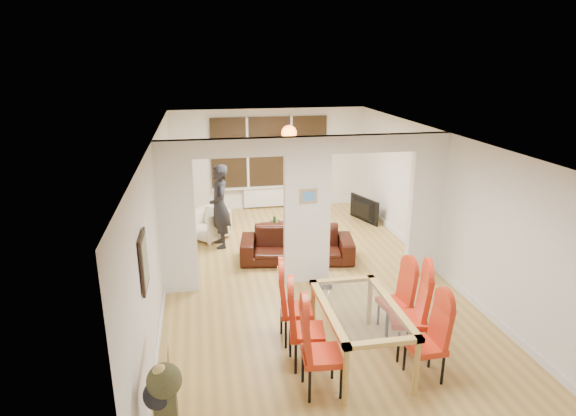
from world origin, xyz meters
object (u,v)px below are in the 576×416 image
object	(u,v)px
television	(361,210)
bottle	(275,221)
dining_chair_lb	(307,326)
armchair	(209,224)
dining_chair_ra	(426,340)
bowl	(276,222)
dining_chair_rc	(394,299)
dining_chair_la	(322,349)
coffee_table	(284,230)
dining_chair_lc	(296,305)
dining_table	(359,333)
dining_chair_rb	(408,313)
person	(220,206)
sofa	(297,245)

from	to	relation	value
television	bottle	distance (m)	2.33
dining_chair_lb	armchair	world-z (taller)	dining_chair_lb
dining_chair_ra	bowl	size ratio (longest dim) A/B	4.65
dining_chair_lb	armchair	xyz separation A→B (m)	(-1.13, 4.81, -0.22)
dining_chair_rc	bottle	world-z (taller)	dining_chair_rc
television	dining_chair_la	bearing A→B (deg)	137.94
dining_chair_lb	coffee_table	world-z (taller)	dining_chair_lb
dining_chair_lc	dining_chair_ra	xyz separation A→B (m)	(1.40, -1.11, -0.03)
dining_table	dining_chair_rb	bearing A→B (deg)	3.88
armchair	coffee_table	size ratio (longest dim) A/B	0.72
dining_table	dining_chair_rb	size ratio (longest dim) A/B	1.44
dining_chair_la	bowl	xyz separation A→B (m)	(0.31, 5.42, -0.31)
dining_table	person	bearing A→B (deg)	109.88
dining_chair_lc	dining_chair_rb	distance (m)	1.52
sofa	dining_chair_lc	bearing A→B (deg)	-92.64
dining_chair_rb	bottle	world-z (taller)	dining_chair_rb
dining_chair_la	dining_chair_rb	xyz separation A→B (m)	(1.33, 0.56, 0.02)
dining_chair_lc	sofa	xyz separation A→B (m)	(0.57, 2.76, -0.24)
person	bowl	size ratio (longest dim) A/B	7.73
sofa	dining_table	bearing A→B (deg)	-78.44
television	bottle	size ratio (longest dim) A/B	3.99
person	bowl	xyz separation A→B (m)	(1.26, 0.54, -0.62)
dining_chair_lc	dining_chair_ra	size ratio (longest dim) A/B	1.05
dining_chair_rb	person	distance (m)	4.90
dining_chair_ra	dining_chair_la	bearing A→B (deg)	179.05
dining_chair_ra	bowl	xyz separation A→B (m)	(-1.00, 5.42, -0.27)
dining_chair_rc	bowl	world-z (taller)	dining_chair_rc
person	dining_chair_lc	bearing A→B (deg)	6.57
bowl	television	bearing A→B (deg)	11.86
dining_chair_ra	sofa	distance (m)	3.97
coffee_table	dining_chair_ra	bearing A→B (deg)	-81.15
dining_chair_la	television	size ratio (longest dim) A/B	1.10
dining_chair_rb	television	bearing A→B (deg)	92.67
dining_table	person	xyz separation A→B (m)	(-1.58, 4.38, 0.48)
bowl	dining_chair_lc	bearing A→B (deg)	-95.27
person	bottle	xyz separation A→B (m)	(1.20, 0.32, -0.52)
dining_chair_rb	dining_table	bearing A→B (deg)	-161.24
dining_chair_ra	dining_chair_rb	bearing A→B (deg)	87.31
coffee_table	dining_chair_lb	bearing A→B (deg)	-96.50
dining_chair_ra	sofa	bearing A→B (deg)	100.68
person	dining_chair_ra	bearing A→B (deg)	18.50
dining_chair_la	dining_chair_lc	distance (m)	1.13
dining_table	dining_chair_la	world-z (taller)	dining_chair_la
dining_table	sofa	distance (m)	3.38
dining_chair_rc	television	world-z (taller)	dining_chair_rc
dining_chair_rc	dining_chair_lb	bearing A→B (deg)	-166.20
dining_chair_la	dining_chair_ra	world-z (taller)	dining_chair_la
dining_chair_rc	television	bearing A→B (deg)	69.22
bottle	bowl	bearing A→B (deg)	73.85
dining_chair_lb	sofa	world-z (taller)	dining_chair_lb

